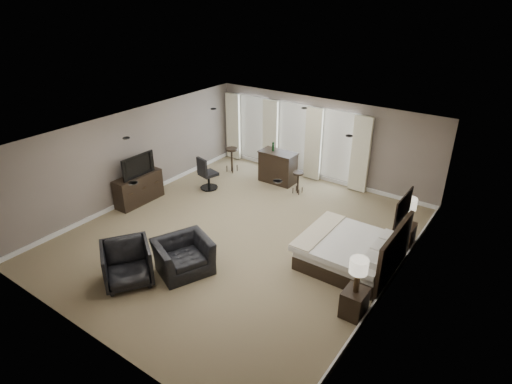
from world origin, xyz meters
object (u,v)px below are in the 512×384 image
Objects in this scene: tv at (137,173)px; nightstand_far at (404,235)px; bar_stool_right at (298,183)px; nightstand_near at (354,303)px; bed at (345,238)px; bar_stool_left at (232,160)px; dresser at (139,189)px; armchair_near at (183,251)px; desk_chair at (208,173)px; lamp_near at (358,276)px; bar_counter at (278,167)px; lamp_far at (408,212)px; armchair_far at (127,262)px.

nightstand_far is at bearing -73.26° from tv.
nightstand_near is at bearing -48.32° from bar_stool_right.
bed is 2.41× the size of bar_stool_left.
armchair_near is at bearing -26.45° from dresser.
bar_stool_right is 2.71m from desk_chair.
tv is at bearing -103.45° from bar_stool_left.
armchair_near reaches higher than tv.
desk_chair is (-5.00, 1.20, -0.11)m from bed.
lamp_near is (0.89, -1.45, 0.28)m from bed.
bed is 6.07m from tv.
tv is 0.93× the size of bar_counter.
armchair_near is at bearing -133.94° from lamp_far.
lamp_near is (0.00, -2.90, 0.61)m from nightstand_far.
bar_stool_right is at bearing 42.40° from dresser.
nightstand_near is 0.78× the size of lamp_near.
bar_stool_left is at bearing -13.45° from tv.
bar_stool_right is at bearing -20.04° from bar_counter.
lamp_near is 6.98m from dresser.
tv is at bearing -163.26° from nightstand_far.
bed is 4.69m from armchair_far.
lamp_far is 6.36m from armchair_far.
armchair_near is at bearing -139.85° from bed.
bar_stool_left is at bearing 76.55° from dresser.
bed is 1.72m from lamp_near.
bar_stool_left is at bearing 146.18° from nightstand_near.
desk_chair is (-5.89, -0.25, 0.23)m from nightstand_far.
lamp_near is 7.40m from bar_stool_left.
armchair_near is 5.18m from bar_counter.
bar_counter is at bearing 54.30° from dresser.
bar_counter is (-3.55, 2.83, -0.12)m from bed.
lamp_near reaches higher than tv.
dresser is at bearing 79.81° from armchair_far.
nightstand_far is 7.25m from tv.
bar_stool_left is at bearing 51.91° from armchair_far.
dresser is (-6.92, 0.82, 0.15)m from nightstand_near.
bar_stool_right is (-3.51, 1.04, -0.58)m from lamp_far.
armchair_near is at bearing -62.84° from bar_stool_left.
desk_chair is at bearing 155.77° from nightstand_near.
nightstand_near is 6.17m from bar_counter.
armchair_far is at bearing -132.32° from nightstand_far.
desk_chair is (-1.45, -1.63, 0.01)m from bar_counter.
bed reaches higher than nightstand_near.
nightstand_far is (0.00, 2.90, 0.01)m from nightstand_near.
tv is at bearing -174.03° from bed.
dresser is 3.71m from armchair_near.
bar_stool_left is (-6.13, 1.21, 0.12)m from nightstand_far.
dresser reaches higher than bar_stool_left.
bar_counter reaches higher than tv.
tv is 3.42m from bar_stool_left.
armchair_near is (3.32, -1.65, -0.41)m from tv.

